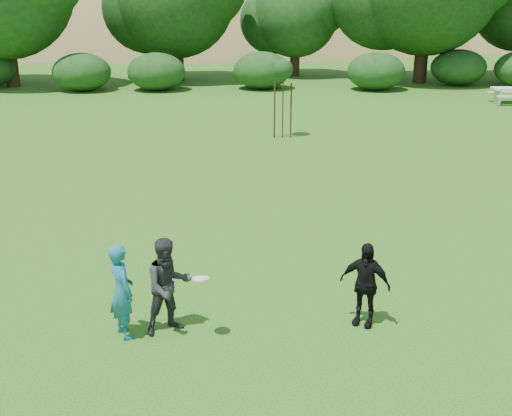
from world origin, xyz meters
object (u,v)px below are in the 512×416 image
at_px(player_grey, 168,286).
at_px(player_black, 365,284).
at_px(picnic_table, 512,93).
at_px(player_teal, 122,291).
at_px(sapling, 283,71).

height_order(player_grey, player_black, player_grey).
relative_size(player_black, picnic_table, 0.81).
bearing_deg(player_black, player_grey, -150.10).
distance_m(player_grey, player_black, 3.20).
bearing_deg(picnic_table, player_teal, -125.02).
bearing_deg(player_grey, player_black, -23.63).
relative_size(player_teal, picnic_table, 0.88).
relative_size(player_teal, player_grey, 0.99).
distance_m(player_grey, sapling, 14.30).
distance_m(sapling, picnic_table, 13.35).
bearing_deg(sapling, player_grey, -100.90).
xyz_separation_m(player_teal, picnic_table, (14.69, 20.96, -0.28)).
relative_size(player_black, sapling, 0.51).
relative_size(sapling, picnic_table, 1.58).
height_order(player_grey, picnic_table, player_grey).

